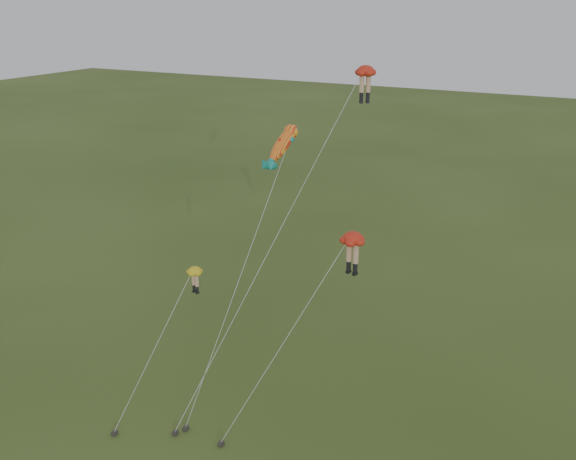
% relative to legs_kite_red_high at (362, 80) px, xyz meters
% --- Properties ---
extents(ground, '(300.00, 300.00, 0.00)m').
position_rel_legs_kite_red_high_xyz_m(ground, '(-4.86, -12.15, -19.06)').
color(ground, '#334719').
rests_on(ground, ground).
extents(legs_kite_red_high, '(6.48, 15.85, 19.96)m').
position_rel_legs_kite_red_high_xyz_m(legs_kite_red_high, '(0.00, 0.00, 0.00)').
color(legs_kite_red_high, red).
rests_on(legs_kite_red_high, ground).
extents(legs_kite_red_mid, '(6.55, 6.14, 12.23)m').
position_rel_legs_kite_red_high_xyz_m(legs_kite_red_mid, '(3.11, -8.98, -7.55)').
color(legs_kite_red_mid, red).
rests_on(legs_kite_red_mid, ground).
extents(legs_kite_yellow, '(3.07, 6.27, 9.02)m').
position_rel_legs_kite_red_high_xyz_m(legs_kite_yellow, '(-6.18, -10.79, -10.77)').
color(legs_kite_yellow, gold).
rests_on(legs_kite_yellow, ground).
extents(fish_kite, '(3.51, 8.89, 17.27)m').
position_rel_legs_kite_red_high_xyz_m(fish_kite, '(-2.20, -6.67, -3.10)').
color(fish_kite, '#F8AB1F').
rests_on(fish_kite, ground).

